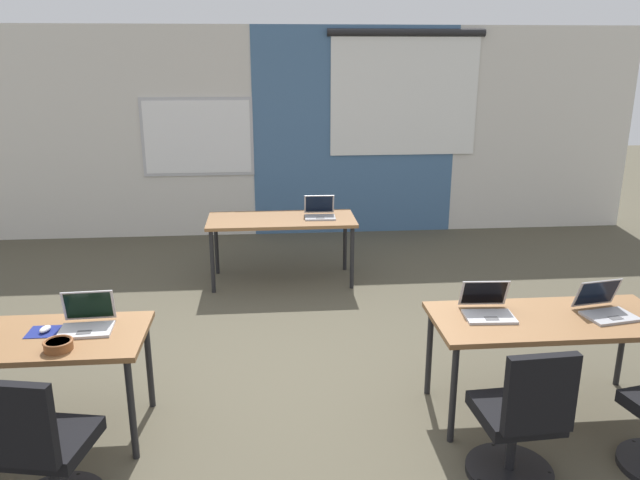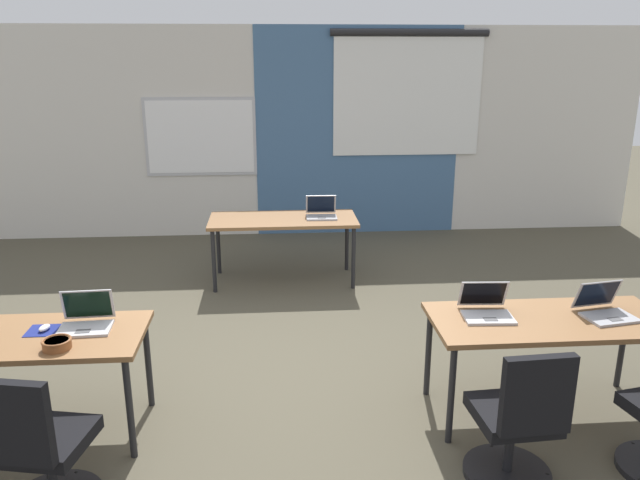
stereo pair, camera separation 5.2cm
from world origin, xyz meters
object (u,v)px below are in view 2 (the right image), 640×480
Objects in this scene: laptop_near_left_inner at (86,320)px; snack_bowl at (57,343)px; chair_near_left_inner at (41,455)px; desk_near_right at (548,326)px; mouse_near_left_inner at (44,328)px; laptop_near_right_inner at (486,309)px; desk_near_left at (17,344)px; chair_near_right_inner at (517,427)px; laptop_far_right at (321,213)px; laptop_near_right_end at (605,309)px; desk_far_center at (283,223)px.

laptop_near_left_inner reaches higher than snack_bowl.
desk_near_right is at bearing -154.47° from chair_near_left_inner.
laptop_near_right_inner is (2.93, 0.02, 0.03)m from mouse_near_left_inner.
desk_near_right is at bearing 0.00° from desk_near_left.
chair_near_left_inner is 0.69m from snack_bowl.
mouse_near_left_inner is (-3.34, 0.06, 0.08)m from desk_near_right.
mouse_near_left_inner is 0.12× the size of chair_near_left_inner.
laptop_near_left_inner is 3.15× the size of mouse_near_left_inner.
laptop_near_left_inner is 0.37× the size of chair_near_right_inner.
laptop_near_left_inner is (0.41, 0.09, 0.11)m from desk_near_left.
laptop_far_right reaches higher than snack_bowl.
desk_far_center is at bearing 117.55° from laptop_near_right_end.
laptop_far_right is 3.24m from laptop_near_left_inner.
desk_near_left is at bearing 147.34° from snack_bowl.
laptop_far_right reaches higher than laptop_near_right_inner.
chair_near_left_inner is at bearing -75.33° from mouse_near_left_inner.
chair_near_right_inner is 2.78m from snack_bowl.
laptop_far_right reaches higher than laptop_near_right_end.
laptop_near_right_end is (3.74, -0.04, 0.03)m from mouse_near_left_inner.
desk_far_center is 3.02m from laptop_near_left_inner.
desk_near_left is 4.64× the size of laptop_near_left_inner.
mouse_near_left_inner reaches higher than desk_far_center.
laptop_far_right is 0.37× the size of chair_near_left_inner.
snack_bowl is at bearing -119.89° from laptop_far_right.
laptop_near_left_inner is at bearing -176.97° from laptop_near_right_inner.
laptop_far_right is at bearing -80.02° from chair_near_right_inner.
chair_near_left_inner reaches higher than desk_near_left.
laptop_near_right_inner reaches higher than mouse_near_left_inner.
laptop_near_right_inner is 0.38× the size of chair_near_right_inner.
laptop_far_right is at bearing 52.39° from desk_near_left.
snack_bowl is (0.32, -0.21, 0.10)m from desk_near_left.
desk_near_right is 4.64× the size of laptop_near_left_inner.
laptop_far_right is 0.98× the size of laptop_near_left_inner.
desk_near_right is at bearing 3.72° from snack_bowl.
desk_far_center is at bearing 122.01° from desk_near_right.
mouse_near_left_inner is (0.16, 0.06, 0.08)m from desk_near_left.
laptop_near_right_inner reaches higher than desk_near_right.
laptop_near_right_end reaches higher than laptop_near_right_inner.
snack_bowl reaches higher than desk_near_left.
chair_near_right_inner is 1.21m from laptop_near_right_end.
desk_near_right is at bearing -4.79° from laptop_near_left_inner.
laptop_near_left_inner is at bearing -20.99° from chair_near_right_inner.
laptop_far_right is 3.41m from mouse_near_left_inner.
chair_near_left_inner is 1.00× the size of chair_near_right_inner.
laptop_near_right_end is (0.81, -0.07, 0.00)m from laptop_near_right_inner.
mouse_near_left_inner is at bearing -63.88° from chair_near_left_inner.
mouse_near_left_inner is 0.94m from chair_near_left_inner.
desk_near_right is 3.19m from snack_bowl.
desk_near_right is 0.41m from laptop_near_right_end.
snack_bowl reaches higher than mouse_near_left_inner.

